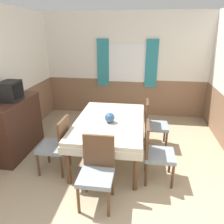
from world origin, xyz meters
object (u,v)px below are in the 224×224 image
tv (11,91)px  vase (110,118)px  chair_left_near (57,144)px  chair_head_near (97,169)px  sideboard (16,126)px  chair_right_far (153,123)px  dining_table (110,125)px  chair_right_near (155,151)px

tv → vase: bearing=-1.5°
chair_left_near → chair_head_near: size_ratio=1.00×
sideboard → chair_right_far: bearing=13.1°
chair_left_near → chair_right_far: size_ratio=1.00×
chair_right_far → sideboard: (-2.50, -0.58, 0.03)m
vase → chair_right_far: bearing=39.6°
dining_table → chair_right_far: size_ratio=1.97×
dining_table → chair_head_near: (0.00, -1.09, -0.13)m
chair_right_near → chair_head_near: bearing=-53.6°
chair_left_near → chair_right_far: same height
tv → chair_right_near: bearing=-10.6°
dining_table → tv: bearing=-178.2°
chair_left_near → chair_head_near: 0.95m
tv → vase: tv is taller
sideboard → vase: bearing=-1.2°
chair_head_near → sideboard: bearing=-30.5°
dining_table → tv: 1.81m
dining_table → chair_right_near: (0.77, -0.52, -0.13)m
chair_right_far → sideboard: 2.57m
dining_table → tv: tv is taller
chair_right_near → chair_head_near: (-0.77, -0.57, 0.00)m
dining_table → vase: vase is taller
chair_head_near → tv: size_ratio=2.53×
sideboard → tv: size_ratio=3.32×
dining_table → chair_right_far: bearing=34.2°
dining_table → sideboard: sideboard is taller
chair_left_near → sideboard: sideboard is taller
chair_head_near → sideboard: size_ratio=0.76×
tv → chair_left_near: bearing=-26.1°
chair_head_near → tv: bearing=-31.0°
sideboard → vase: size_ratio=7.18×
chair_right_near → chair_head_near: 0.95m
chair_left_near → vase: (0.78, 0.42, 0.32)m
chair_head_near → dining_table: bearing=-90.0°
chair_head_near → tv: tv is taller
sideboard → tv: (0.02, 0.01, 0.67)m
chair_left_near → chair_right_near: size_ratio=1.00×
chair_right_near → sideboard: size_ratio=0.76×
chair_left_near → chair_head_near: (0.77, -0.57, 0.00)m
chair_right_near → sideboard: 2.54m
tv → chair_right_far: bearing=13.0°
chair_left_near → tv: tv is taller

